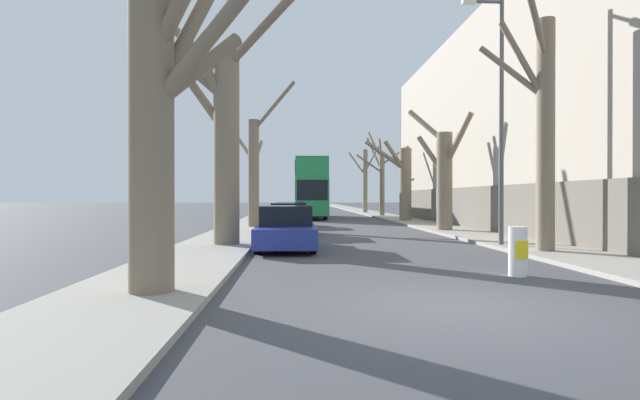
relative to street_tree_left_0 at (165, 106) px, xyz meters
name	(u,v)px	position (x,y,z in m)	size (l,w,h in m)	color
ground_plane	(460,308)	(4.70, -0.93, -3.21)	(300.00, 300.00, 0.00)	#424247
sidewalk_left	(272,211)	(-0.52, 49.07, -3.15)	(2.62, 120.00, 0.12)	gray
sidewalk_right	(363,211)	(9.91, 49.07, -3.15)	(2.62, 120.00, 0.12)	gray
building_facade_right	(551,127)	(16.21, 18.40, 2.33)	(10.08, 31.10, 11.10)	#9E9384
street_tree_left_0	(165,106)	(0.00, 0.00, 0.00)	(2.73, 2.41, 7.17)	#7A6B56
street_tree_left_1	(224,131)	(-0.23, 8.41, 0.71)	(5.23, 3.04, 8.14)	#7A6B56
street_tree_left_2	(254,168)	(-0.04, 18.48, 0.05)	(3.64, 3.02, 7.74)	#7A6B56
street_tree_right_0	(543,126)	(9.44, 5.90, 0.57)	(2.02, 2.65, 7.66)	#7A6B56
street_tree_right_1	(444,174)	(9.36, 15.41, -0.40)	(2.42, 3.68, 6.20)	#7A6B56
street_tree_right_2	(404,180)	(9.52, 25.20, -0.35)	(3.70, 3.03, 5.57)	#7A6B56
street_tree_right_3	(381,178)	(9.52, 34.29, 0.14)	(4.29, 2.76, 7.43)	#7A6B56
street_tree_right_4	(365,179)	(9.42, 43.38, 0.40)	(3.20, 2.36, 7.08)	#7A6B56
double_decker_bus	(310,186)	(3.34, 32.10, -0.60)	(2.44, 11.17, 4.61)	#1E7F47
parked_car_0	(286,229)	(1.87, 7.91, -2.54)	(1.87, 4.56, 1.41)	navy
parked_car_1	(289,220)	(1.87, 13.47, -2.53)	(1.70, 4.49, 1.44)	#4C5156
parked_car_2	(290,215)	(1.87, 20.05, -2.54)	(1.76, 4.35, 1.40)	#4C5156
lamp_post	(498,109)	(8.90, 7.81, 1.42)	(1.40, 0.20, 8.32)	#4C4F54
traffic_bollard	(518,251)	(6.93, 2.02, -2.67)	(0.39, 0.40, 1.06)	white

